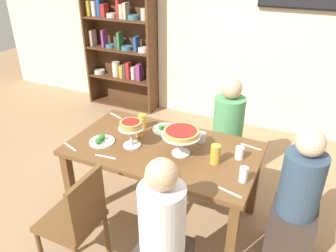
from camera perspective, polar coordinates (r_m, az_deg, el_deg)
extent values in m
plane|color=#9E7A56|center=(3.22, -0.78, -14.90)|extent=(12.00, 12.00, 0.00)
cube|color=beige|center=(4.51, 11.89, 17.38)|extent=(8.00, 0.12, 2.80)
cube|color=brown|center=(2.78, -0.87, -3.98)|extent=(1.57, 0.88, 0.04)
cube|color=brown|center=(3.08, -16.49, -10.02)|extent=(0.07, 0.07, 0.70)
cube|color=brown|center=(2.55, 10.90, -18.89)|extent=(0.07, 0.07, 0.70)
cube|color=brown|center=(3.57, -8.74, -3.41)|extent=(0.07, 0.07, 0.70)
cube|color=brown|center=(3.12, 14.63, -9.25)|extent=(0.07, 0.07, 0.70)
cube|color=#4C2D19|center=(5.33, -13.43, 15.51)|extent=(0.03, 0.30, 2.20)
cube|color=#4C2D19|center=(4.76, -2.77, 14.75)|extent=(0.03, 0.30, 2.20)
cube|color=#4C2D19|center=(5.14, -7.52, 15.56)|extent=(1.10, 0.02, 2.20)
cube|color=#4C2D19|center=(5.36, -7.59, 3.82)|extent=(1.04, 0.28, 0.02)
cube|color=#4C2D19|center=(5.20, -7.90, 8.25)|extent=(1.04, 0.28, 0.02)
cube|color=#4C2D19|center=(5.07, -8.23, 12.93)|extent=(1.04, 0.28, 0.02)
cube|color=#4C2D19|center=(4.97, -8.59, 17.82)|extent=(1.04, 0.28, 0.02)
cylinder|color=beige|center=(5.41, -11.71, 9.18)|extent=(0.17, 0.17, 0.06)
cylinder|color=beige|center=(5.21, -8.93, 9.66)|extent=(0.12, 0.12, 0.22)
cube|color=#B7932D|center=(5.16, -7.81, 9.33)|extent=(0.05, 0.13, 0.19)
cube|color=#3D3838|center=(5.12, -7.28, 9.45)|extent=(0.04, 0.13, 0.22)
cube|color=maroon|center=(5.09, -6.74, 9.50)|extent=(0.06, 0.12, 0.25)
cylinder|color=beige|center=(5.06, -6.02, 9.07)|extent=(0.08, 0.08, 0.19)
cube|color=#7A3370|center=(5.00, -4.95, 9.24)|extent=(0.07, 0.13, 0.25)
cube|color=#3D3838|center=(4.92, -3.11, 8.87)|extent=(0.05, 0.13, 0.23)
cube|color=#B2A88E|center=(5.31, -12.82, 14.63)|extent=(0.05, 0.13, 0.23)
cube|color=#7A3370|center=(5.18, -10.92, 14.62)|extent=(0.04, 0.12, 0.25)
cylinder|color=#3D7084|center=(5.15, -9.90, 13.46)|extent=(0.14, 0.14, 0.05)
cube|color=#3D3838|center=(5.07, -8.70, 14.06)|extent=(0.05, 0.13, 0.18)
cube|color=#2D6B38|center=(5.03, -8.27, 14.39)|extent=(0.04, 0.13, 0.24)
cylinder|color=#3D7084|center=(5.00, -7.12, 13.23)|extent=(0.17, 0.17, 0.05)
cube|color=navy|center=(4.90, -5.43, 13.93)|extent=(0.04, 0.13, 0.20)
cylinder|color=silver|center=(4.86, -4.22, 13.00)|extent=(0.16, 0.16, 0.06)
cube|color=#B7932D|center=(5.23, -13.33, 19.21)|extent=(0.05, 0.13, 0.21)
cylinder|color=silver|center=(5.19, -12.64, 19.16)|extent=(0.08, 0.08, 0.20)
cube|color=navy|center=(5.11, -11.59, 19.47)|extent=(0.05, 0.13, 0.26)
cube|color=maroon|center=(5.08, -10.90, 19.01)|extent=(0.07, 0.13, 0.18)
cylinder|color=beige|center=(5.03, -9.70, 18.32)|extent=(0.15, 0.15, 0.06)
cube|color=maroon|center=(4.94, -8.37, 19.35)|extent=(0.04, 0.13, 0.25)
cube|color=#B2A88E|center=(4.91, -7.81, 19.02)|extent=(0.05, 0.13, 0.19)
cube|color=#B2A88E|center=(4.88, -7.22, 19.13)|extent=(0.05, 0.13, 0.21)
cylinder|color=#3D7084|center=(4.84, -6.03, 18.17)|extent=(0.16, 0.16, 0.06)
cylinder|color=beige|center=(4.74, -4.14, 18.67)|extent=(0.09, 0.09, 0.16)
cube|color=#382D28|center=(2.91, 20.23, -16.78)|extent=(0.34, 0.34, 0.45)
cylinder|color=#33475B|center=(2.61, 21.96, -9.27)|extent=(0.30, 0.30, 0.50)
sphere|color=beige|center=(2.42, 23.42, -2.64)|extent=(0.20, 0.20, 0.20)
cylinder|color=silver|center=(2.15, -1.02, -15.86)|extent=(0.30, 0.30, 0.50)
sphere|color=tan|center=(1.93, -1.11, -8.36)|extent=(0.20, 0.20, 0.20)
cube|color=#382D28|center=(3.56, 9.73, -6.02)|extent=(0.34, 0.34, 0.45)
cylinder|color=#4C935B|center=(3.32, 10.38, 0.80)|extent=(0.30, 0.30, 0.50)
sphere|color=tan|center=(3.17, 10.92, 6.42)|extent=(0.20, 0.20, 0.20)
cube|color=brown|center=(2.64, -16.43, -15.36)|extent=(0.40, 0.40, 0.04)
cube|color=brown|center=(2.39, -13.81, -12.84)|extent=(0.04, 0.36, 0.42)
cylinder|color=brown|center=(2.81, -21.07, -19.49)|extent=(0.04, 0.04, 0.41)
cylinder|color=brown|center=(2.97, -16.30, -15.37)|extent=(0.04, 0.04, 0.41)
cylinder|color=brown|center=(2.80, -10.53, -17.83)|extent=(0.04, 0.04, 0.41)
cylinder|color=silver|center=(2.68, 2.24, -4.65)|extent=(0.15, 0.15, 0.01)
cylinder|color=silver|center=(2.64, 2.27, -3.12)|extent=(0.03, 0.03, 0.16)
cylinder|color=silver|center=(2.60, 2.30, -1.58)|extent=(0.31, 0.31, 0.01)
cylinder|color=tan|center=(2.58, 2.31, -1.15)|extent=(0.28, 0.28, 0.04)
cylinder|color=maroon|center=(2.57, 2.32, -0.76)|extent=(0.25, 0.25, 0.00)
cylinder|color=silver|center=(2.80, -6.22, -3.29)|extent=(0.15, 0.15, 0.01)
cylinder|color=silver|center=(2.76, -6.31, -1.80)|extent=(0.03, 0.03, 0.16)
cylinder|color=silver|center=(2.72, -6.40, -0.31)|extent=(0.21, 0.21, 0.01)
cylinder|color=tan|center=(2.70, -6.43, 0.24)|extent=(0.18, 0.18, 0.05)
cylinder|color=maroon|center=(2.69, -6.46, 0.76)|extent=(0.14, 0.14, 0.00)
cylinder|color=white|center=(3.01, -0.33, -0.64)|extent=(0.25, 0.25, 0.01)
sphere|color=#2D7028|center=(2.97, 0.62, -0.40)|extent=(0.05, 0.05, 0.05)
sphere|color=#2D7028|center=(2.99, -1.23, -0.25)|extent=(0.05, 0.05, 0.05)
sphere|color=#2D7028|center=(3.00, -0.46, -0.17)|extent=(0.04, 0.04, 0.04)
sphere|color=#2D7028|center=(2.99, -0.04, -0.17)|extent=(0.05, 0.05, 0.05)
cylinder|color=white|center=(2.89, -11.30, -2.63)|extent=(0.22, 0.22, 0.01)
sphere|color=#2D7028|center=(2.88, -11.29, -1.85)|extent=(0.06, 0.06, 0.06)
sphere|color=#2D7028|center=(2.88, -11.43, -1.98)|extent=(0.05, 0.05, 0.05)
sphere|color=#2D7028|center=(2.83, -11.93, -2.54)|extent=(0.06, 0.06, 0.06)
cylinder|color=white|center=(2.42, -1.11, -8.68)|extent=(0.25, 0.25, 0.01)
sphere|color=#2D7028|center=(2.40, -1.50, -8.20)|extent=(0.04, 0.04, 0.04)
sphere|color=#2D7028|center=(2.38, -2.46, -8.44)|extent=(0.05, 0.05, 0.05)
sphere|color=#2D7028|center=(2.41, -0.83, -7.86)|extent=(0.06, 0.06, 0.06)
cylinder|color=gold|center=(2.91, -5.04, -0.24)|extent=(0.07, 0.07, 0.16)
cylinder|color=gold|center=(2.55, 8.17, -4.85)|extent=(0.08, 0.08, 0.16)
cylinder|color=gold|center=(3.04, -4.46, 0.85)|extent=(0.08, 0.08, 0.13)
cylinder|color=white|center=(2.83, 5.80, -1.97)|extent=(0.07, 0.07, 0.09)
cylinder|color=white|center=(2.66, 12.24, -4.54)|extent=(0.07, 0.07, 0.10)
cylinder|color=white|center=(2.41, 12.89, -8.14)|extent=(0.06, 0.06, 0.12)
cube|color=silver|center=(2.88, -16.48, -3.49)|extent=(0.17, 0.08, 0.00)
cube|color=silver|center=(2.32, 10.57, -11.16)|extent=(0.18, 0.06, 0.00)
cube|color=silver|center=(3.32, -9.00, 1.77)|extent=(0.17, 0.08, 0.00)
cube|color=silver|center=(2.69, -10.74, -5.22)|extent=(0.18, 0.03, 0.00)
cube|color=silver|center=(2.85, 14.12, -3.49)|extent=(0.18, 0.04, 0.00)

